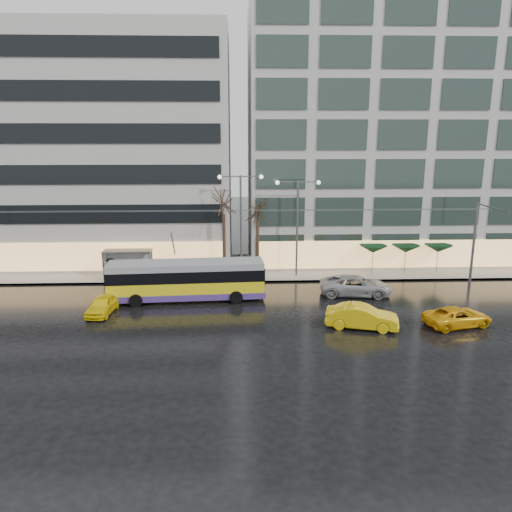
{
  "coord_description": "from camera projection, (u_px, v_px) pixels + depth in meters",
  "views": [
    {
      "loc": [
        1.63,
        -32.61,
        12.61
      ],
      "look_at": [
        3.11,
        5.0,
        3.38
      ],
      "focal_mm": 35.0,
      "sensor_mm": 36.0,
      "label": 1
    }
  ],
  "objects": [
    {
      "name": "tree_a",
      "position": [
        223.0,
        199.0,
        43.6
      ],
      "size": [
        3.2,
        3.2,
        8.4
      ],
      "color": "black",
      "rests_on": "sidewalk"
    },
    {
      "name": "taxi_c",
      "position": [
        458.0,
        317.0,
        33.55
      ],
      "size": [
        4.99,
        3.16,
        1.28
      ],
      "primitive_type": "imported",
      "rotation": [
        0.0,
        0.0,
        1.81
      ],
      "color": "#F2AC0C",
      "rests_on": "ground"
    },
    {
      "name": "taxi_b",
      "position": [
        362.0,
        317.0,
        33.14
      ],
      "size": [
        5.05,
        2.84,
        1.57
      ],
      "primitive_type": "imported",
      "rotation": [
        0.0,
        0.0,
        1.31
      ],
      "color": "yellow",
      "rests_on": "ground"
    },
    {
      "name": "pedestrian_c",
      "position": [
        111.0,
        269.0,
        43.06
      ],
      "size": [
        1.26,
        0.91,
        2.11
      ],
      "color": "black",
      "rests_on": "sidewalk"
    },
    {
      "name": "building_right",
      "position": [
        406.0,
        133.0,
        50.74
      ],
      "size": [
        32.0,
        14.0,
        25.0
      ],
      "primitive_type": "cube",
      "color": "#B2AFAA",
      "rests_on": "sidewalk"
    },
    {
      "name": "parasol_a",
      "position": [
        373.0,
        249.0,
        45.22
      ],
      "size": [
        2.5,
        2.5,
        2.65
      ],
      "color": "#595B60",
      "rests_on": "sidewalk"
    },
    {
      "name": "sidewalk",
      "position": [
        241.0,
        267.0,
        48.24
      ],
      "size": [
        80.0,
        10.0,
        0.15
      ],
      "primitive_type": "cube",
      "color": "gray",
      "rests_on": "ground"
    },
    {
      "name": "building_left",
      "position": [
        59.0,
        149.0,
        49.76
      ],
      "size": [
        34.0,
        14.0,
        22.0
      ],
      "primitive_type": "cube",
      "color": "#B2AFAA",
      "rests_on": "sidewalk"
    },
    {
      "name": "street_lamp_far",
      "position": [
        297.0,
        214.0,
        43.98
      ],
      "size": [
        3.96,
        0.36,
        8.53
      ],
      "color": "#595B60",
      "rests_on": "sidewalk"
    },
    {
      "name": "ground",
      "position": [
        214.0,
        321.0,
        34.59
      ],
      "size": [
        140.0,
        140.0,
        0.0
      ],
      "primitive_type": "plane",
      "color": "black",
      "rests_on": "ground"
    },
    {
      "name": "parasol_b",
      "position": [
        406.0,
        249.0,
        45.33
      ],
      "size": [
        2.5,
        2.5,
        2.65
      ],
      "color": "#595B60",
      "rests_on": "sidewalk"
    },
    {
      "name": "bus_shelter",
      "position": [
        124.0,
        257.0,
        44.17
      ],
      "size": [
        4.2,
        1.6,
        2.51
      ],
      "color": "#595B60",
      "rests_on": "sidewalk"
    },
    {
      "name": "taxi_a",
      "position": [
        102.0,
        305.0,
        35.84
      ],
      "size": [
        1.92,
        3.99,
        1.31
      ],
      "primitive_type": "imported",
      "rotation": [
        0.0,
        0.0,
        -0.1
      ],
      "color": "yellow",
      "rests_on": "ground"
    },
    {
      "name": "sedan_silver",
      "position": [
        356.0,
        285.0,
        39.95
      ],
      "size": [
        5.97,
        3.25,
        1.59
      ],
      "primitive_type": "imported",
      "rotation": [
        0.0,
        0.0,
        1.46
      ],
      "color": "#9E9FA3",
      "rests_on": "ground"
    },
    {
      "name": "street_lamp_near",
      "position": [
        241.0,
        212.0,
        43.72
      ],
      "size": [
        3.96,
        0.36,
        9.03
      ],
      "color": "#595B60",
      "rests_on": "sidewalk"
    },
    {
      "name": "trolleybus",
      "position": [
        187.0,
        281.0,
        38.58
      ],
      "size": [
        12.11,
        4.88,
        5.55
      ],
      "color": "yellow",
      "rests_on": "ground"
    },
    {
      "name": "catenary",
      "position": [
        229.0,
        238.0,
        41.32
      ],
      "size": [
        42.24,
        5.12,
        7.0
      ],
      "color": "#595B60",
      "rests_on": "ground"
    },
    {
      "name": "tree_b",
      "position": [
        258.0,
        206.0,
        44.07
      ],
      "size": [
        3.2,
        3.2,
        7.7
      ],
      "color": "black",
      "rests_on": "sidewalk"
    },
    {
      "name": "kerb",
      "position": [
        241.0,
        282.0,
        43.43
      ],
      "size": [
        80.0,
        0.1,
        0.15
      ],
      "primitive_type": "cube",
      "color": "slate",
      "rests_on": "ground"
    },
    {
      "name": "pedestrian_a",
      "position": [
        171.0,
        261.0,
        44.41
      ],
      "size": [
        1.27,
        1.28,
        2.19
      ],
      "color": "black",
      "rests_on": "sidewalk"
    },
    {
      "name": "parasol_c",
      "position": [
        438.0,
        249.0,
        45.45
      ],
      "size": [
        2.5,
        2.5,
        2.65
      ],
      "color": "#595B60",
      "rests_on": "sidewalk"
    },
    {
      "name": "pedestrian_b",
      "position": [
        179.0,
        270.0,
        43.91
      ],
      "size": [
        0.84,
        0.67,
        1.64
      ],
      "color": "black",
      "rests_on": "sidewalk"
    }
  ]
}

